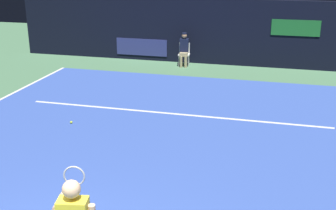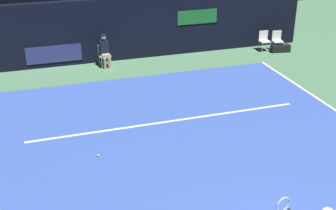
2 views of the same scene
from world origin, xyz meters
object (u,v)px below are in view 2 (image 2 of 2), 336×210
at_px(equipment_bag, 280,48).
at_px(line_judge_on_chair, 104,50).
at_px(tennis_ball, 98,156).
at_px(courtside_chair_near, 277,40).
at_px(courtside_chair_far, 264,40).

bearing_deg(equipment_bag, line_judge_on_chair, -174.85).
bearing_deg(tennis_ball, courtside_chair_near, 35.80).
bearing_deg(line_judge_on_chair, tennis_ball, -102.22).
bearing_deg(equipment_bag, tennis_ball, -136.58).
xyz_separation_m(courtside_chair_near, tennis_ball, (-9.23, -6.65, -0.46)).
relative_size(courtside_chair_far, equipment_bag, 1.05).
relative_size(line_judge_on_chair, courtside_chair_far, 1.50).
bearing_deg(line_judge_on_chair, courtside_chair_far, -0.55).
bearing_deg(courtside_chair_near, line_judge_on_chair, 178.18).
distance_m(courtside_chair_near, tennis_ball, 11.39).
bearing_deg(courtside_chair_far, tennis_ball, -141.76).
bearing_deg(courtside_chair_far, line_judge_on_chair, 179.45).
height_order(courtside_chair_near, tennis_ball, courtside_chair_near).
height_order(courtside_chair_far, tennis_ball, courtside_chair_far).
relative_size(line_judge_on_chair, tennis_ball, 19.41).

